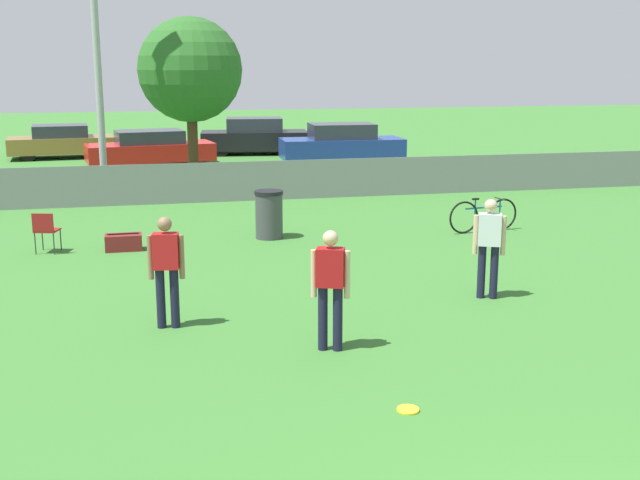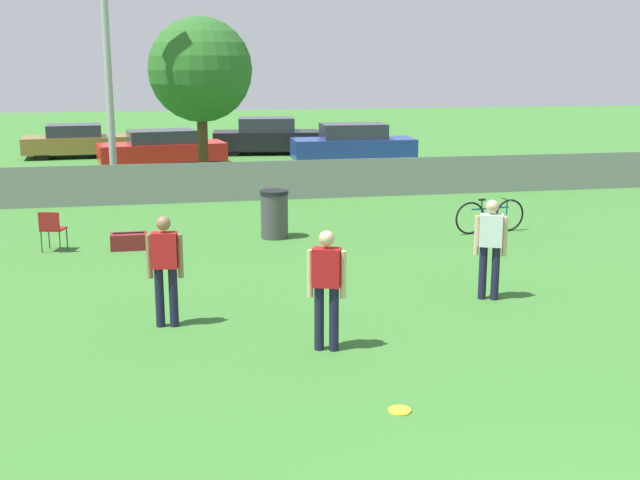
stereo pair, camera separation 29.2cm
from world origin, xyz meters
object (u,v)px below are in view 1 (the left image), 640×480
(folding_chair_sideline, at_px, (46,229))
(bicycle_sideline, at_px, (484,215))
(player_receiver_white, at_px, (489,242))
(frisbee_disc, at_px, (408,410))
(parked_car_tan, at_px, (61,142))
(tree_near_pole, at_px, (190,70))
(gear_bag_sideline, at_px, (124,242))
(trash_bin, at_px, (269,214))
(player_thrower_red, at_px, (330,283))
(light_pole, at_px, (95,17))
(player_defender_red, at_px, (166,265))
(parked_car_red, at_px, (150,149))
(parked_car_blue, at_px, (342,144))
(parked_car_dark, at_px, (254,137))

(folding_chair_sideline, relative_size, bicycle_sideline, 0.48)
(player_receiver_white, bearing_deg, frisbee_disc, -100.86)
(parked_car_tan, bearing_deg, tree_near_pole, -66.36)
(frisbee_disc, height_order, gear_bag_sideline, gear_bag_sideline)
(trash_bin, bearing_deg, player_thrower_red, -92.68)
(light_pole, distance_m, player_defender_red, 12.66)
(parked_car_red, bearing_deg, player_defender_red, -98.82)
(player_thrower_red, xyz_separation_m, folding_chair_sideline, (-4.29, 6.69, -0.44))
(player_receiver_white, relative_size, parked_car_blue, 0.36)
(tree_near_pole, xyz_separation_m, player_thrower_red, (0.73, -15.01, -2.59))
(player_thrower_red, distance_m, frisbee_disc, 2.30)
(tree_near_pole, distance_m, parked_car_red, 6.18)
(frisbee_disc, bearing_deg, player_defender_red, 125.29)
(bicycle_sideline, bearing_deg, parked_car_tan, 113.37)
(player_defender_red, bearing_deg, parked_car_dark, 86.95)
(folding_chair_sideline, distance_m, parked_car_tan, 16.98)
(player_defender_red, xyz_separation_m, frisbee_disc, (2.48, -3.50, -0.93))
(parked_car_dark, relative_size, parked_car_blue, 0.99)
(player_defender_red, xyz_separation_m, player_thrower_red, (2.08, -1.43, 0.00))
(light_pole, relative_size, player_defender_red, 5.10)
(light_pole, distance_m, parked_car_tan, 11.31)
(light_pole, bearing_deg, gear_bag_sideline, -85.05)
(folding_chair_sideline, height_order, gear_bag_sideline, folding_chair_sideline)
(frisbee_disc, relative_size, gear_bag_sideline, 0.35)
(frisbee_disc, xyz_separation_m, parked_car_dark, (1.98, 25.42, 0.71))
(trash_bin, distance_m, parked_car_tan, 17.51)
(player_defender_red, height_order, parked_car_blue, player_defender_red)
(player_thrower_red, height_order, parked_car_blue, player_thrower_red)
(player_defender_red, distance_m, parked_car_red, 18.90)
(light_pole, bearing_deg, player_thrower_red, -75.88)
(player_defender_red, distance_m, bicycle_sideline, 8.97)
(parked_car_dark, bearing_deg, parked_car_tan, -175.33)
(folding_chair_sideline, xyz_separation_m, trash_bin, (4.62, 0.40, 0.03))
(parked_car_red, relative_size, parked_car_blue, 1.04)
(folding_chair_sideline, bearing_deg, bicycle_sideline, -164.77)
(player_receiver_white, bearing_deg, gear_bag_sideline, 164.53)
(frisbee_disc, xyz_separation_m, parked_car_blue, (4.74, 21.49, 0.71))
(bicycle_sideline, relative_size, parked_car_dark, 0.38)
(bicycle_sideline, distance_m, gear_bag_sideline, 7.97)
(player_thrower_red, xyz_separation_m, parked_car_tan, (-5.37, 23.64, -0.29))
(player_thrower_red, distance_m, bicycle_sideline, 8.46)
(frisbee_disc, bearing_deg, parked_car_dark, 85.54)
(player_thrower_red, bearing_deg, trash_bin, 107.89)
(light_pole, distance_m, player_receiver_white, 13.85)
(light_pole, bearing_deg, parked_car_tan, 101.09)
(player_receiver_white, bearing_deg, player_thrower_red, -125.91)
(light_pole, relative_size, frisbee_disc, 32.75)
(player_thrower_red, height_order, parked_car_tan, player_thrower_red)
(tree_near_pole, relative_size, player_thrower_red, 3.11)
(tree_near_pole, xyz_separation_m, frisbee_disc, (1.13, -17.08, -3.51))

